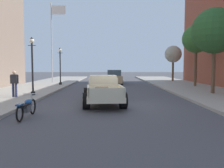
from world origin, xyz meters
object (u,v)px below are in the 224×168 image
object	(u,v)px
car_background_tan	(114,77)
flagpole	(54,34)
street_lamp_near	(32,62)
street_tree_third	(173,54)
street_tree_nearest	(215,31)
motorcycle_parked	(27,107)
street_lamp_far	(60,63)
hotrod_truck_cream	(103,90)
pedestrian_sidewalk_left	(14,82)
street_tree_second	(196,39)

from	to	relation	value
car_background_tan	flagpole	xyz separation A→B (m)	(-6.99, 0.36, 5.00)
street_lamp_near	street_tree_third	xyz separation A→B (m)	(13.32, 14.91, 1.21)
street_tree_nearest	motorcycle_parked	bearing A→B (deg)	-145.40
car_background_tan	street_tree_third	xyz separation A→B (m)	(7.70, 3.35, 2.83)
street_lamp_near	street_lamp_far	bearing A→B (deg)	90.09
street_lamp_near	street_lamp_far	world-z (taller)	same
hotrod_truck_cream	car_background_tan	size ratio (longest dim) A/B	1.17
car_background_tan	pedestrian_sidewalk_left	world-z (taller)	pedestrian_sidewalk_left
motorcycle_parked	street_tree_second	size ratio (longest dim) A/B	0.36
street_tree_nearest	street_tree_second	bearing A→B (deg)	81.24
pedestrian_sidewalk_left	street_tree_second	distance (m)	16.84
street_tree_second	street_tree_nearest	bearing A→B (deg)	-98.76
hotrod_truck_cream	street_tree_second	world-z (taller)	street_tree_second
hotrod_truck_cream	flagpole	world-z (taller)	flagpole
flagpole	street_tree_second	xyz separation A→B (m)	(14.83, -4.74, -1.11)
hotrod_truck_cream	street_tree_third	distance (m)	19.83
pedestrian_sidewalk_left	flagpole	xyz separation A→B (m)	(-0.55, 12.93, 4.68)
motorcycle_parked	flagpole	world-z (taller)	flagpole
pedestrian_sidewalk_left	flagpole	bearing A→B (deg)	92.45
hotrod_truck_cream	motorcycle_parked	distance (m)	4.68
car_background_tan	street_lamp_far	xyz separation A→B (m)	(-5.64, -2.70, 1.62)
street_tree_third	hotrod_truck_cream	bearing A→B (deg)	-115.87
street_tree_second	flagpole	bearing A→B (deg)	162.27
street_lamp_near	street_tree_nearest	size ratio (longest dim) A/B	0.64
motorcycle_parked	street_tree_second	xyz separation A→B (m)	(11.66, 13.54, 4.22)
street_lamp_near	motorcycle_parked	bearing A→B (deg)	-74.14
motorcycle_parked	car_background_tan	xyz separation A→B (m)	(3.82, 17.93, 0.33)
street_tree_nearest	street_lamp_near	bearing A→B (deg)	-175.30
hotrod_truck_cream	street_lamp_near	xyz separation A→B (m)	(-4.76, 2.74, 1.63)
pedestrian_sidewalk_left	street_tree_second	world-z (taller)	street_tree_second
street_tree_second	motorcycle_parked	bearing A→B (deg)	-130.73
street_lamp_far	motorcycle_parked	bearing A→B (deg)	-83.18
car_background_tan	street_lamp_near	distance (m)	12.96
car_background_tan	street_tree_nearest	size ratio (longest dim) A/B	0.72
pedestrian_sidewalk_left	street_lamp_near	world-z (taller)	street_lamp_near
pedestrian_sidewalk_left	street_tree_nearest	world-z (taller)	street_tree_nearest
car_background_tan	flagpole	world-z (taller)	flagpole
hotrod_truck_cream	motorcycle_parked	bearing A→B (deg)	-129.22
motorcycle_parked	street_lamp_near	xyz separation A→B (m)	(-1.81, 6.36, 1.94)
street_tree_second	street_tree_third	bearing A→B (deg)	91.07
hotrod_truck_cream	street_lamp_near	bearing A→B (deg)	150.05
hotrod_truck_cream	car_background_tan	distance (m)	14.33
hotrod_truck_cream	flagpole	bearing A→B (deg)	112.67
car_background_tan	pedestrian_sidewalk_left	bearing A→B (deg)	-117.10
flagpole	street_tree_nearest	bearing A→B (deg)	-38.12
motorcycle_parked	street_tree_third	xyz separation A→B (m)	(11.51, 21.27, 3.16)
motorcycle_parked	street_tree_second	distance (m)	18.36
street_lamp_far	flagpole	xyz separation A→B (m)	(-1.35, 3.06, 3.39)
pedestrian_sidewalk_left	street_tree_nearest	xyz separation A→B (m)	(13.33, 2.04, 3.46)
hotrod_truck_cream	street_tree_nearest	world-z (taller)	street_tree_nearest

